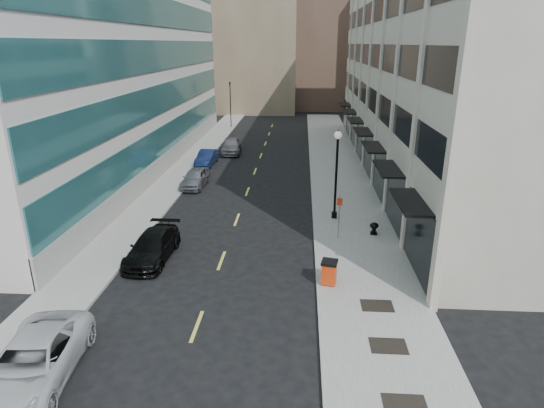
# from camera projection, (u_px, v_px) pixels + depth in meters

# --- Properties ---
(ground) EXTENTS (160.00, 160.00, 0.00)m
(ground) POSITION_uv_depth(u_px,v_px,m) (185.00, 358.00, 16.80)
(ground) COLOR black
(ground) RESTS_ON ground
(sidewalk_right) EXTENTS (5.00, 80.00, 0.15)m
(sidewalk_right) POSITION_uv_depth(u_px,v_px,m) (344.00, 192.00, 35.12)
(sidewalk_right) COLOR gray
(sidewalk_right) RESTS_ON ground
(sidewalk_left) EXTENTS (3.00, 80.00, 0.15)m
(sidewalk_left) POSITION_uv_depth(u_px,v_px,m) (166.00, 189.00, 35.98)
(sidewalk_left) COLOR gray
(sidewalk_left) RESTS_ON ground
(building_right) EXTENTS (15.30, 46.50, 18.25)m
(building_right) POSITION_uv_depth(u_px,v_px,m) (455.00, 68.00, 38.13)
(building_right) COLOR beige
(building_right) RESTS_ON ground
(building_left) EXTENTS (16.14, 46.00, 20.00)m
(building_left) POSITION_uv_depth(u_px,v_px,m) (74.00, 55.00, 39.81)
(building_left) COLOR silver
(building_left) RESTS_ON ground
(skyline_tan_near) EXTENTS (14.00, 18.00, 28.00)m
(skyline_tan_near) POSITION_uv_depth(u_px,v_px,m) (255.00, 24.00, 76.29)
(skyline_tan_near) COLOR #8B775B
(skyline_tan_near) RESTS_ON ground
(skyline_brown) EXTENTS (12.00, 16.00, 34.00)m
(skyline_brown) POSITION_uv_depth(u_px,v_px,m) (327.00, 6.00, 78.31)
(skyline_brown) COLOR brown
(skyline_brown) RESTS_ON ground
(skyline_tan_far) EXTENTS (12.00, 14.00, 22.00)m
(skyline_tan_far) POSITION_uv_depth(u_px,v_px,m) (209.00, 43.00, 87.30)
(skyline_tan_far) COLOR #8B775B
(skyline_tan_far) RESTS_ON ground
(skyline_stone) EXTENTS (10.00, 14.00, 20.00)m
(skyline_stone) POSITION_uv_depth(u_px,v_px,m) (388.00, 49.00, 74.40)
(skyline_stone) COLOR beige
(skyline_stone) RESTS_ON ground
(grate_near) EXTENTS (1.40, 1.00, 0.01)m
(grate_near) POSITION_uv_depth(u_px,v_px,m) (405.00, 405.00, 14.40)
(grate_near) COLOR black
(grate_near) RESTS_ON sidewalk_right
(grate_mid) EXTENTS (1.40, 1.00, 0.01)m
(grate_mid) POSITION_uv_depth(u_px,v_px,m) (388.00, 346.00, 17.23)
(grate_mid) COLOR black
(grate_mid) RESTS_ON sidewalk_right
(grate_far) EXTENTS (1.40, 1.00, 0.01)m
(grate_far) POSITION_uv_depth(u_px,v_px,m) (377.00, 306.00, 19.86)
(grate_far) COLOR black
(grate_far) RESTS_ON sidewalk_right
(road_centerline) EXTENTS (0.15, 68.20, 0.01)m
(road_centerline) POSITION_uv_depth(u_px,v_px,m) (243.00, 204.00, 32.78)
(road_centerline) COLOR #D8CC4C
(road_centerline) RESTS_ON ground
(traffic_signal) EXTENTS (0.66, 0.66, 6.98)m
(traffic_signal) POSITION_uv_depth(u_px,v_px,m) (230.00, 85.00, 60.35)
(traffic_signal) COLOR black
(traffic_signal) RESTS_ON ground
(car_white_van) EXTENTS (3.14, 5.87, 1.57)m
(car_white_van) POSITION_uv_depth(u_px,v_px,m) (33.00, 363.00, 15.38)
(car_white_van) COLOR silver
(car_white_van) RESTS_ON ground
(car_black_pickup) EXTENTS (2.17, 5.01, 1.44)m
(car_black_pickup) POSITION_uv_depth(u_px,v_px,m) (153.00, 247.00, 24.26)
(car_black_pickup) COLOR black
(car_black_pickup) RESTS_ON ground
(car_silver_sedan) EXTENTS (1.96, 4.39, 1.47)m
(car_silver_sedan) POSITION_uv_depth(u_px,v_px,m) (195.00, 178.00, 36.56)
(car_silver_sedan) COLOR gray
(car_silver_sedan) RESTS_ON ground
(car_blue_sedan) EXTENTS (1.68, 4.25, 1.38)m
(car_blue_sedan) POSITION_uv_depth(u_px,v_px,m) (207.00, 158.00, 43.19)
(car_blue_sedan) COLOR #111D42
(car_blue_sedan) RESTS_ON ground
(car_grey_sedan) EXTENTS (2.37, 5.01, 1.66)m
(car_grey_sedan) POSITION_uv_depth(u_px,v_px,m) (231.00, 146.00, 47.62)
(car_grey_sedan) COLOR slate
(car_grey_sedan) RESTS_ON ground
(trash_bin) EXTENTS (0.87, 0.90, 1.20)m
(trash_bin) POSITION_uv_depth(u_px,v_px,m) (329.00, 271.00, 21.48)
(trash_bin) COLOR red
(trash_bin) RESTS_ON sidewalk_right
(lamppost) EXTENTS (0.49, 0.49, 5.85)m
(lamppost) POSITION_uv_depth(u_px,v_px,m) (337.00, 167.00, 28.72)
(lamppost) COLOR black
(lamppost) RESTS_ON sidewalk_right
(sign_post) EXTENTS (0.30, 0.15, 2.69)m
(sign_post) POSITION_uv_depth(u_px,v_px,m) (339.00, 211.00, 26.09)
(sign_post) COLOR slate
(sign_post) RESTS_ON sidewalk_right
(urn_planter) EXTENTS (0.53, 0.53, 0.73)m
(urn_planter) POSITION_uv_depth(u_px,v_px,m) (374.00, 227.00, 27.16)
(urn_planter) COLOR black
(urn_planter) RESTS_ON sidewalk_right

